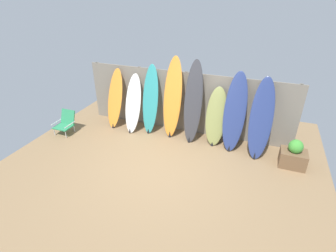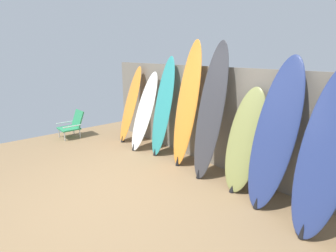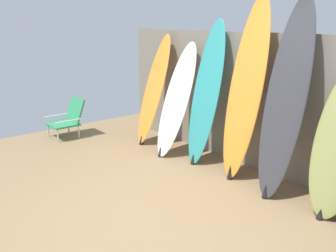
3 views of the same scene
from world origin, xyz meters
name	(u,v)px [view 1 (image 1 of 3)]	position (x,y,z in m)	size (l,w,h in m)	color
ground	(160,167)	(0.00, 0.00, 0.00)	(7.68, 7.68, 0.00)	#8E704C
fence_back	(185,103)	(0.00, 2.01, 0.90)	(6.08, 0.11, 1.80)	gray
surfboard_orange_0	(115,99)	(-2.10, 1.61, 0.86)	(0.54, 0.65, 1.75)	orange
surfboard_white_1	(133,104)	(-1.47, 1.56, 0.82)	(0.53, 0.76, 1.65)	white
surfboard_teal_2	(150,100)	(-0.95, 1.65, 0.97)	(0.48, 0.53, 1.98)	teal
surfboard_orange_3	(172,99)	(-0.27, 1.66, 1.12)	(0.56, 0.54, 2.27)	orange
surfboard_charcoal_4	(193,103)	(0.34, 1.60, 1.10)	(0.52, 0.59, 2.23)	#38383D
surfboard_olive_5	(216,117)	(0.98, 1.65, 0.77)	(0.58, 0.60, 1.56)	olive
surfboard_navy_6	(235,113)	(1.45, 1.60, 1.00)	(0.57, 0.71, 2.02)	navy
surfboard_navy_7	(261,119)	(2.11, 1.51, 0.97)	(0.58, 0.83, 1.97)	navy
beach_chair	(66,122)	(-3.26, 0.64, 0.33)	(0.50, 0.56, 0.65)	silver
planter_box	(293,156)	(2.98, 1.20, 0.29)	(0.61, 0.45, 0.72)	brown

